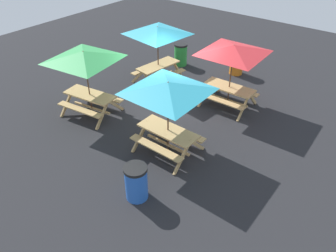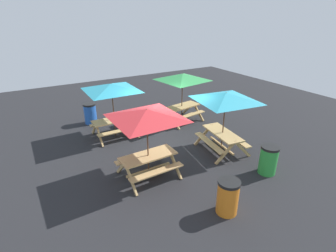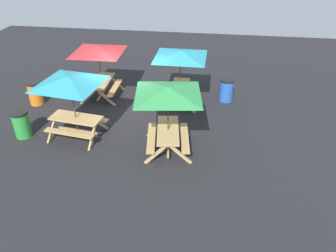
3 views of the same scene
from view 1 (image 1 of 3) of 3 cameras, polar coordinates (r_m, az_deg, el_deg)
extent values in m
plane|color=#232326|center=(11.82, 0.37, 3.11)|extent=(24.00, 24.00, 0.00)
cube|color=tan|center=(11.83, 10.61, 6.62)|extent=(1.82, 0.74, 0.05)
cube|color=tan|center=(11.53, 9.18, 4.34)|extent=(1.81, 0.30, 0.04)
cube|color=tan|center=(12.41, 11.65, 6.39)|extent=(1.81, 0.30, 0.04)
cube|color=tan|center=(12.03, 6.32, 5.53)|extent=(0.08, 0.80, 0.81)
cube|color=tan|center=(12.59, 8.06, 6.82)|extent=(0.08, 0.80, 0.81)
cube|color=tan|center=(11.45, 13.00, 3.14)|extent=(0.08, 0.80, 0.81)
cube|color=tan|center=(12.04, 14.51, 4.59)|extent=(0.08, 0.80, 0.81)
cube|color=tan|center=(12.08, 10.35, 4.46)|extent=(1.56, 0.10, 0.06)
cylinder|color=brown|center=(11.64, 10.82, 8.40)|extent=(0.04, 0.04, 2.30)
pyramid|color=red|center=(11.24, 11.39, 13.00)|extent=(2.83, 2.83, 0.28)
cube|color=tan|center=(11.48, -13.46, 5.31)|extent=(1.88, 0.95, 0.05)
cube|color=tan|center=(11.29, -15.07, 2.79)|extent=(1.82, 0.52, 0.04)
cube|color=tan|center=(11.97, -11.57, 5.27)|extent=(1.82, 0.52, 0.04)
cube|color=tan|center=(11.94, -17.18, 3.83)|extent=(0.18, 0.80, 0.81)
cube|color=tan|center=(12.37, -14.87, 5.39)|extent=(0.18, 0.80, 0.81)
cube|color=tan|center=(10.98, -11.37, 1.86)|extent=(0.18, 0.80, 0.81)
cube|color=tan|center=(11.44, -9.08, 3.61)|extent=(0.18, 0.80, 0.81)
cube|color=tan|center=(11.74, -13.12, 3.11)|extent=(1.55, 0.30, 0.06)
cylinder|color=brown|center=(11.29, -13.74, 7.11)|extent=(0.04, 0.04, 2.30)
pyramid|color=green|center=(10.87, -14.48, 11.81)|extent=(2.80, 2.80, 0.28)
cube|color=tan|center=(9.41, 0.00, -0.80)|extent=(1.80, 0.71, 0.05)
cube|color=tan|center=(9.25, -2.11, -3.82)|extent=(1.80, 0.27, 0.04)
cube|color=tan|center=(9.94, 1.96, -0.70)|extent=(1.80, 0.27, 0.04)
cube|color=tan|center=(9.83, -4.90, -1.88)|extent=(0.06, 0.80, 0.81)
cube|color=tan|center=(10.26, -2.16, 0.04)|extent=(0.06, 0.80, 0.81)
cube|color=tan|center=(9.05, 2.46, -5.55)|extent=(0.06, 0.80, 0.81)
cube|color=tan|center=(9.52, 5.06, -3.29)|extent=(0.06, 0.80, 0.81)
cube|color=tan|center=(9.73, 0.00, -3.28)|extent=(1.56, 0.08, 0.06)
cylinder|color=brown|center=(9.18, 0.00, 1.28)|extent=(0.04, 0.04, 2.30)
pyramid|color=teal|center=(8.66, 0.00, 6.84)|extent=(2.83, 2.83, 0.28)
cube|color=tan|center=(13.30, -1.71, 10.53)|extent=(0.94, 1.88, 0.05)
cube|color=tan|center=(13.06, -0.03, 8.66)|extent=(0.50, 1.82, 0.04)
cube|color=tan|center=(13.80, -3.27, 10.10)|extent=(0.50, 1.82, 0.04)
cube|color=tan|center=(12.75, -3.15, 7.51)|extent=(0.80, 0.17, 0.81)
cube|color=tan|center=(13.25, -5.27, 8.53)|extent=(0.80, 0.17, 0.81)
cube|color=tan|center=(13.71, 1.79, 9.62)|extent=(0.80, 0.17, 0.81)
cube|color=tan|center=(14.18, -0.36, 10.53)|extent=(0.80, 0.17, 0.81)
cube|color=tan|center=(13.52, -1.68, 8.53)|extent=(0.28, 1.55, 0.06)
cylinder|color=brown|center=(13.14, -1.75, 12.16)|extent=(0.04, 0.04, 2.30)
pyramid|color=teal|center=(12.78, -1.83, 16.34)|extent=(2.80, 2.80, 0.28)
cylinder|color=blue|center=(8.24, -5.53, -9.94)|extent=(0.56, 0.56, 0.90)
cylinder|color=black|center=(7.90, -5.73, -7.43)|extent=(0.59, 0.59, 0.08)
cylinder|color=green|center=(14.97, 2.22, 12.20)|extent=(0.56, 0.56, 0.90)
cylinder|color=black|center=(14.79, 2.26, 13.95)|extent=(0.59, 0.59, 0.08)
cylinder|color=orange|center=(14.43, 11.87, 10.56)|extent=(0.56, 0.56, 0.90)
cylinder|color=black|center=(14.24, 12.11, 12.35)|extent=(0.59, 0.59, 0.08)
camera|label=2|loc=(16.03, 36.08, 24.45)|focal=28.00mm
camera|label=3|loc=(17.63, -42.39, 28.09)|focal=35.00mm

